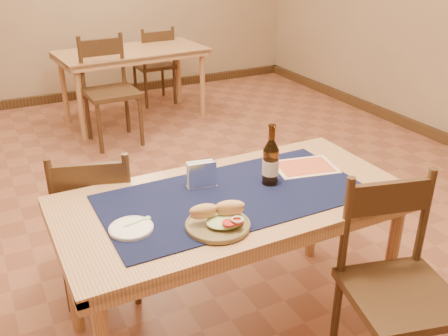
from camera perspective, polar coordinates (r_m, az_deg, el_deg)
name	(u,v)px	position (r m, az deg, el deg)	size (l,w,h in m)	color
room	(164,24)	(2.77, -6.91, 16.01)	(6.04, 7.04, 2.84)	#955A41
main_table	(234,212)	(2.32, 1.13, -5.02)	(1.60, 0.80, 0.75)	tan
placemat	(234,196)	(2.28, 1.15, -3.16)	(1.20, 0.60, 0.01)	black
baseboard	(174,239)	(3.27, -5.68, -8.05)	(6.00, 7.00, 0.10)	#422B17
back_table	(132,58)	(5.36, -10.47, 12.28)	(1.54, 0.85, 0.75)	tan
chair_main_far	(98,220)	(2.73, -14.22, -5.76)	(0.52, 0.52, 0.90)	#422B17
chair_main_near	(397,284)	(2.29, 19.13, -12.46)	(0.53, 0.53, 0.94)	#422B17
chair_back_near	(110,89)	(4.83, -12.92, 8.78)	(0.47, 0.47, 0.99)	#422B17
chair_back_far	(155,64)	(5.93, -7.91, 11.68)	(0.43, 0.43, 0.90)	#422B17
sandwich_plate	(219,220)	(2.03, -0.54, -6.01)	(0.27, 0.27, 0.10)	brown
side_plate	(131,228)	(2.05, -10.57, -6.75)	(0.18, 0.18, 0.01)	white
fork	(139,221)	(2.08, -9.66, -5.97)	(0.12, 0.04, 0.00)	#86DD79
beer_bottle	(271,162)	(2.34, 5.36, 0.66)	(0.08, 0.08, 0.30)	#44250C
napkin_holder	(202,175)	(2.33, -2.58, -0.81)	(0.15, 0.07, 0.13)	white
menu_card	(305,167)	(2.57, 9.23, 0.14)	(0.35, 0.28, 0.01)	beige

